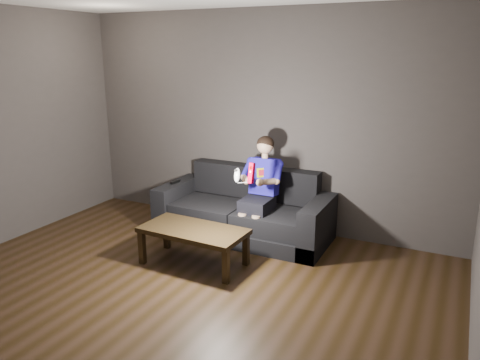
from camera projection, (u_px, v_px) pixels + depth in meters
The scene contains 8 objects.
floor at pixel (144, 317), 4.00m from camera, with size 5.00×5.00×0.00m, color black.
back_wall at pixel (263, 121), 5.80m from camera, with size 5.00×0.04×2.70m, color #3D3836.
sofa at pixel (244, 215), 5.71m from camera, with size 2.09×0.90×0.81m.
child at pixel (261, 182), 5.45m from camera, with size 0.48×0.59×1.19m.
wii_remote_red at pixel (251, 173), 4.95m from camera, with size 0.07×0.09×0.22m.
nunchuk_white at pixel (237, 175), 5.04m from camera, with size 0.08×0.11×0.17m.
wii_remote_black at pixel (175, 182), 5.96m from camera, with size 0.05×0.16×0.03m.
coffee_table at pixel (193, 233), 4.90m from camera, with size 1.13×0.60×0.40m.
Camera 1 is at (2.30, -2.81, 2.20)m, focal length 35.00 mm.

